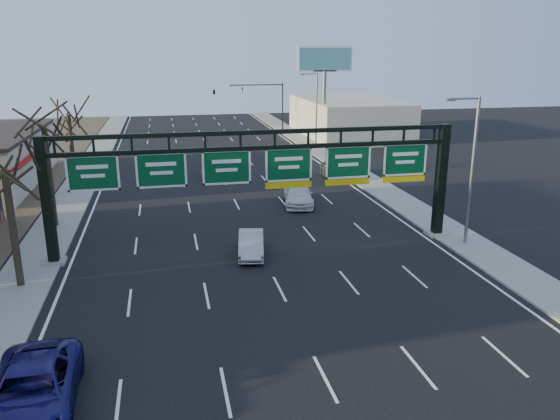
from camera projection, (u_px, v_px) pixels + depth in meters
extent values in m
plane|color=black|center=(288.00, 306.00, 25.61)|extent=(160.00, 160.00, 0.00)
cube|color=gray|center=(67.00, 206.00, 41.77)|extent=(3.00, 120.00, 0.12)
cube|color=gray|center=(381.00, 189.00, 46.93)|extent=(3.00, 120.00, 0.12)
cube|color=white|center=(233.00, 198.00, 44.37)|extent=(21.60, 120.00, 0.01)
cube|color=black|center=(47.00, 202.00, 29.74)|extent=(0.55, 0.55, 7.20)
cube|color=gray|center=(55.00, 262.00, 30.73)|extent=(1.20, 1.20, 0.20)
cube|color=black|center=(440.00, 181.00, 34.45)|extent=(0.55, 0.55, 7.20)
cube|color=gray|center=(436.00, 233.00, 35.44)|extent=(1.20, 1.20, 0.20)
cube|color=black|center=(258.00, 132.00, 31.12)|extent=(23.40, 0.25, 0.25)
cube|color=black|center=(258.00, 148.00, 31.38)|extent=(23.40, 0.25, 0.25)
cube|color=#044520|center=(93.00, 173.00, 29.82)|extent=(2.80, 0.10, 2.00)
cube|color=#044520|center=(161.00, 170.00, 30.56)|extent=(2.80, 0.10, 2.00)
cube|color=#044520|center=(227.00, 167.00, 31.30)|extent=(2.80, 0.10, 2.00)
cube|color=#044520|center=(289.00, 164.00, 32.04)|extent=(2.80, 0.10, 2.00)
cube|color=yellow|center=(289.00, 185.00, 32.39)|extent=(2.80, 0.10, 0.40)
cube|color=#044520|center=(348.00, 162.00, 32.78)|extent=(2.80, 0.10, 2.00)
cube|color=yellow|center=(347.00, 182.00, 33.13)|extent=(2.80, 0.10, 0.40)
cube|color=#044520|center=(405.00, 159.00, 33.52)|extent=(2.80, 0.10, 2.00)
cube|color=yellow|center=(404.00, 179.00, 33.87)|extent=(2.80, 0.10, 0.40)
cube|color=#A51013|center=(37.00, 150.00, 48.65)|extent=(1.20, 18.00, 0.40)
cube|color=beige|center=(348.00, 118.00, 75.83)|extent=(12.00, 20.00, 5.00)
cylinder|color=black|center=(13.00, 228.00, 26.83)|extent=(0.36, 0.36, 6.08)
cylinder|color=black|center=(50.00, 176.00, 36.10)|extent=(0.36, 0.36, 6.84)
cylinder|color=black|center=(72.00, 152.00, 45.53)|extent=(0.36, 0.36, 6.46)
cylinder|color=slate|center=(472.00, 171.00, 32.47)|extent=(0.20, 0.20, 9.00)
cylinder|color=slate|center=(465.00, 96.00, 31.05)|extent=(1.80, 0.12, 0.12)
cube|color=slate|center=(451.00, 98.00, 30.88)|extent=(0.50, 0.22, 0.15)
cylinder|color=slate|center=(316.00, 111.00, 64.36)|extent=(0.20, 0.20, 9.00)
cylinder|color=slate|center=(310.00, 73.00, 62.93)|extent=(1.80, 0.12, 0.12)
cube|color=slate|center=(302.00, 73.00, 62.77)|extent=(0.50, 0.22, 0.15)
cylinder|color=slate|center=(324.00, 107.00, 69.56)|extent=(0.50, 0.50, 9.00)
cube|color=slate|center=(325.00, 71.00, 68.29)|extent=(3.00, 0.30, 0.20)
cube|color=white|center=(325.00, 59.00, 67.87)|extent=(7.00, 0.30, 3.00)
cube|color=teal|center=(325.00, 59.00, 67.68)|extent=(6.60, 0.05, 2.60)
cylinder|color=black|center=(283.00, 108.00, 78.58)|extent=(0.18, 0.18, 7.00)
cylinder|color=black|center=(256.00, 85.00, 76.88)|extent=(7.60, 0.14, 0.14)
imported|color=black|center=(242.00, 91.00, 76.71)|extent=(0.20, 0.20, 1.00)
imported|color=black|center=(214.00, 91.00, 75.90)|extent=(0.54, 0.54, 1.62)
imported|color=navy|center=(32.00, 392.00, 17.85)|extent=(2.96, 6.05, 1.65)
imported|color=#9F9FA3|center=(251.00, 244.00, 31.85)|extent=(2.07, 4.29, 1.36)
imported|color=white|center=(298.00, 195.00, 42.38)|extent=(3.03, 5.53, 1.52)
imported|color=#46494C|center=(333.00, 170.00, 50.92)|extent=(2.27, 4.79, 1.58)
imported|color=silver|center=(211.00, 168.00, 51.96)|extent=(2.14, 4.49, 1.42)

